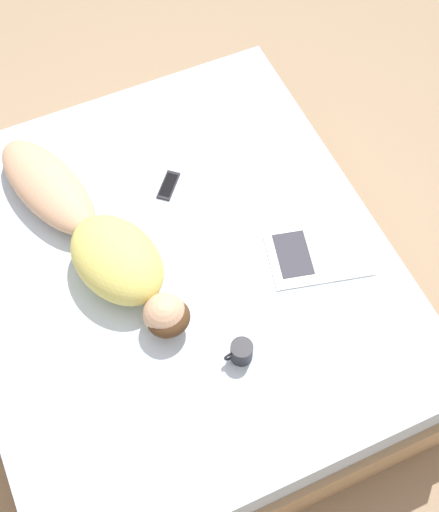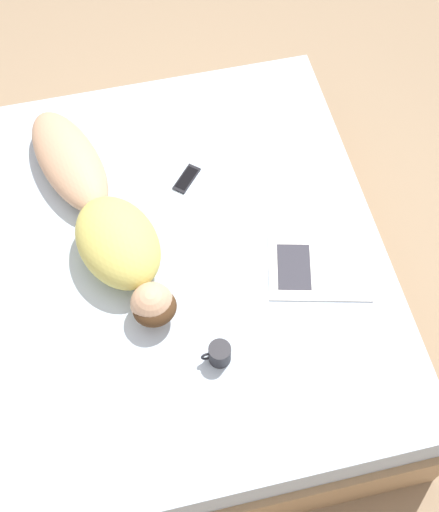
# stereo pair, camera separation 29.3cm
# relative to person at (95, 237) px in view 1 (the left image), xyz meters

# --- Properties ---
(ground_plane) EXTENTS (12.00, 12.00, 0.00)m
(ground_plane) POSITION_rel_person_xyz_m (-0.27, 0.20, -0.68)
(ground_plane) COLOR #9E8466
(bed) EXTENTS (1.85, 2.10, 0.58)m
(bed) POSITION_rel_person_xyz_m (-0.27, 0.20, -0.39)
(bed) COLOR tan
(bed) RESTS_ON ground_plane
(person) EXTENTS (0.58, 1.26, 0.22)m
(person) POSITION_rel_person_xyz_m (0.00, 0.00, 0.00)
(person) COLOR tan
(person) RESTS_ON bed
(open_magazine) EXTENTS (0.49, 0.41, 0.01)m
(open_magazine) POSITION_rel_person_xyz_m (-0.85, 0.40, -0.09)
(open_magazine) COLOR white
(open_magazine) RESTS_ON bed
(coffee_mug) EXTENTS (0.12, 0.09, 0.10)m
(coffee_mug) POSITION_rel_person_xyz_m (-0.35, 0.70, -0.05)
(coffee_mug) COLOR #232328
(coffee_mug) RESTS_ON bed
(cell_phone) EXTENTS (0.15, 0.16, 0.01)m
(cell_phone) POSITION_rel_person_xyz_m (-0.40, -0.18, -0.09)
(cell_phone) COLOR black
(cell_phone) RESTS_ON bed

